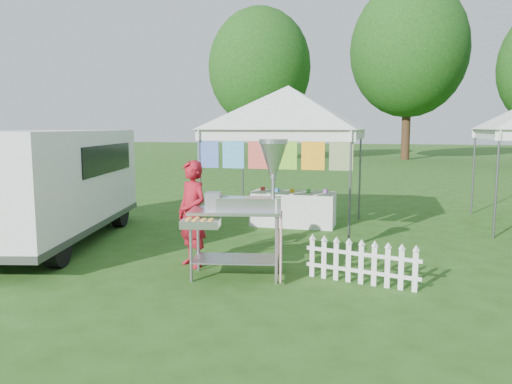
% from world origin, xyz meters
% --- Properties ---
extents(ground, '(120.00, 120.00, 0.00)m').
position_xyz_m(ground, '(0.00, 0.00, 0.00)').
color(ground, '#294A15').
rests_on(ground, ground).
extents(canopy_main, '(4.24, 4.24, 3.45)m').
position_xyz_m(canopy_main, '(0.00, 3.49, 2.99)').
color(canopy_main, '#59595E').
rests_on(canopy_main, ground).
extents(tree_left, '(6.40, 6.40, 9.53)m').
position_xyz_m(tree_left, '(-6.00, 24.00, 5.83)').
color(tree_left, '#321B12').
rests_on(tree_left, ground).
extents(tree_mid, '(7.60, 7.60, 11.52)m').
position_xyz_m(tree_mid, '(3.00, 28.00, 7.14)').
color(tree_mid, '#321B12').
rests_on(tree_mid, ground).
extents(donut_cart, '(1.45, 1.21, 1.98)m').
position_xyz_m(donut_cart, '(0.20, -0.13, 1.16)').
color(donut_cart, gray).
rests_on(donut_cart, ground).
extents(vendor, '(0.72, 0.66, 1.64)m').
position_xyz_m(vendor, '(-0.82, 0.22, 0.82)').
color(vendor, '#A31422').
rests_on(vendor, ground).
extents(cargo_van, '(3.11, 5.33, 2.08)m').
position_xyz_m(cargo_van, '(-4.05, 1.08, 1.12)').
color(cargo_van, white).
rests_on(cargo_van, ground).
extents(picket_fence, '(1.58, 0.39, 0.56)m').
position_xyz_m(picket_fence, '(1.76, -0.02, 0.29)').
color(picket_fence, white).
rests_on(picket_fence, ground).
extents(display_table, '(1.80, 0.70, 0.75)m').
position_xyz_m(display_table, '(0.07, 3.75, 0.37)').
color(display_table, white).
rests_on(display_table, ground).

